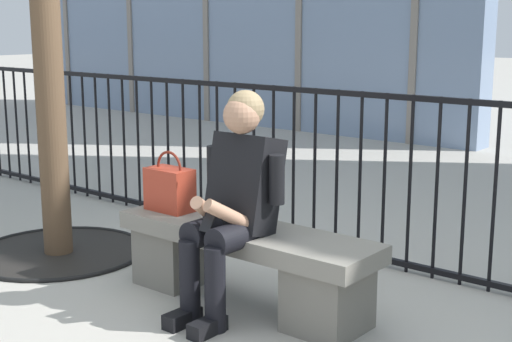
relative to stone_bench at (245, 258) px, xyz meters
name	(u,v)px	position (x,y,z in m)	size (l,w,h in m)	color
ground_plane	(245,303)	(0.00, 0.00, -0.27)	(60.00, 60.00, 0.00)	#B2ADA3
stone_bench	(245,258)	(0.00, 0.00, 0.00)	(1.60, 0.44, 0.45)	gray
seated_person_with_phone	(234,197)	(0.03, -0.13, 0.38)	(0.52, 0.66, 1.21)	black
handbag_on_bench	(170,188)	(-0.58, -0.01, 0.31)	(0.29, 0.17, 0.36)	#B23823
plaza_railing	(348,175)	(0.00, 1.06, 0.30)	(8.49, 0.04, 1.13)	black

